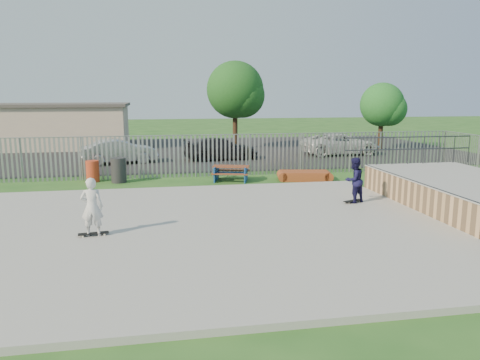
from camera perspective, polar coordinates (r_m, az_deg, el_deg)
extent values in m
plane|color=#24561D|center=(13.65, -6.35, -6.32)|extent=(120.00, 120.00, 0.00)
cube|color=#A2A29D|center=(13.63, -6.35, -6.02)|extent=(15.00, 12.00, 0.15)
cube|color=tan|center=(17.76, 25.61, -1.61)|extent=(4.00, 7.00, 1.05)
cube|color=#9E9E99|center=(17.66, 25.75, 0.12)|extent=(4.05, 7.05, 0.04)
cylinder|color=#383A3F|center=(16.58, 20.19, -0.06)|extent=(0.06, 7.00, 0.06)
cube|color=brown|center=(21.26, -1.10, 1.67)|extent=(1.75, 1.07, 0.05)
cube|color=brown|center=(20.77, -1.28, 0.72)|extent=(1.65, 0.70, 0.05)
cube|color=brown|center=(21.84, -0.93, 1.21)|extent=(1.65, 0.70, 0.05)
cube|color=navy|center=(21.31, -1.10, 0.80)|extent=(1.75, 1.63, 0.67)
cube|color=brown|center=(21.67, 7.88, 0.52)|extent=(2.23, 1.39, 0.42)
cylinder|color=#B8381C|center=(22.09, -17.53, 1.03)|extent=(0.57, 0.57, 0.96)
cylinder|color=#262629|center=(21.56, -14.58, 1.16)|extent=(0.67, 0.67, 1.11)
cube|color=black|center=(32.29, -8.67, 3.44)|extent=(40.00, 18.00, 0.02)
imported|color=#B6B6BB|center=(27.29, -14.49, 3.41)|extent=(4.40, 2.41, 1.37)
imported|color=black|center=(28.03, -2.32, 3.84)|extent=(4.64, 2.32, 1.30)
imported|color=silver|center=(30.91, 12.14, 4.32)|extent=(5.06, 2.47, 1.39)
cube|color=beige|center=(36.83, -21.53, 6.02)|extent=(10.00, 6.00, 3.00)
cube|color=#4C4742|center=(36.76, -21.70, 8.51)|extent=(10.40, 6.40, 0.20)
cylinder|color=#3D2818|center=(33.48, -0.60, 6.86)|extent=(0.34, 0.34, 3.57)
sphere|color=#1D4F1B|center=(33.41, -0.61, 10.95)|extent=(4.00, 4.00, 4.00)
cylinder|color=#392517|center=(34.51, 16.76, 5.80)|extent=(0.32, 0.32, 2.70)
sphere|color=#216022|center=(34.42, 16.92, 8.79)|extent=(3.02, 3.02, 3.02)
cube|color=black|center=(16.96, 13.62, -2.46)|extent=(0.81, 0.50, 0.02)
cube|color=black|center=(13.33, -17.43, -6.22)|extent=(0.82, 0.31, 0.02)
imported|color=#14123A|center=(16.82, 13.73, -0.02)|extent=(0.95, 0.86, 1.60)
imported|color=silver|center=(13.14, -17.61, -3.15)|extent=(0.60, 0.41, 1.60)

